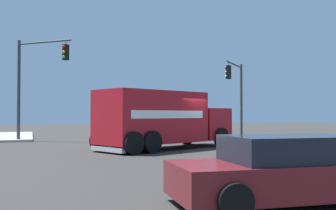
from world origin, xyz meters
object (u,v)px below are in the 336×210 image
(delivery_truck, at_px, (163,119))
(pickup_silver, at_px, (168,127))
(traffic_light_secondary, at_px, (237,88))
(sedan_maroon, at_px, (284,171))
(traffic_light_primary, at_px, (34,74))

(delivery_truck, distance_m, pickup_silver, 10.65)
(traffic_light_secondary, height_order, sedan_maroon, traffic_light_secondary)
(delivery_truck, distance_m, traffic_light_secondary, 11.57)
(delivery_truck, relative_size, sedan_maroon, 1.78)
(delivery_truck, height_order, traffic_light_secondary, traffic_light_secondary)
(delivery_truck, bearing_deg, pickup_silver, -20.86)
(delivery_truck, relative_size, traffic_light_primary, 1.25)
(delivery_truck, height_order, sedan_maroon, delivery_truck)
(pickup_silver, distance_m, sedan_maroon, 22.65)
(sedan_maroon, bearing_deg, traffic_light_primary, 12.92)
(traffic_light_primary, bearing_deg, traffic_light_secondary, -89.27)
(delivery_truck, relative_size, traffic_light_secondary, 1.40)
(traffic_light_primary, xyz_separation_m, traffic_light_secondary, (0.18, -14.50, -0.55))
(delivery_truck, xyz_separation_m, traffic_light_secondary, (7.60, -8.43, 2.24))
(sedan_maroon, bearing_deg, delivery_truck, -7.51)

